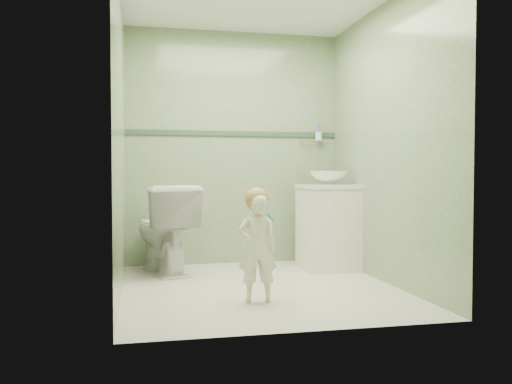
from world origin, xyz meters
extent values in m
plane|color=silver|center=(0.00, 0.00, 0.00)|extent=(2.50, 2.50, 0.00)
cube|color=gray|center=(0.00, 1.25, 1.20)|extent=(2.20, 0.04, 2.40)
cube|color=gray|center=(0.00, -1.25, 1.20)|extent=(2.20, 0.04, 2.40)
cube|color=gray|center=(-1.10, 0.00, 1.20)|extent=(0.04, 2.50, 2.40)
cube|color=gray|center=(1.10, 0.00, 1.20)|extent=(0.04, 2.50, 2.40)
cube|color=#2F4E39|center=(0.00, 1.24, 1.35)|extent=(2.20, 0.02, 0.05)
cube|color=silver|center=(0.84, 0.70, 0.40)|extent=(0.52, 0.50, 0.80)
cube|color=white|center=(0.84, 0.70, 0.81)|extent=(0.54, 0.52, 0.04)
imported|color=white|center=(0.84, 0.70, 0.89)|extent=(0.37, 0.37, 0.13)
cylinder|color=silver|center=(0.84, 0.90, 0.95)|extent=(0.03, 0.03, 0.18)
cylinder|color=silver|center=(0.84, 0.85, 1.03)|extent=(0.02, 0.12, 0.02)
cylinder|color=silver|center=(0.84, 1.20, 1.28)|extent=(0.26, 0.02, 0.02)
cylinder|color=silver|center=(0.90, 1.18, 1.33)|extent=(0.07, 0.07, 0.09)
cylinder|color=blue|center=(0.90, 1.19, 1.40)|extent=(0.01, 0.01, 0.17)
cylinder|color=blue|center=(0.89, 1.17, 1.40)|extent=(0.01, 0.01, 0.17)
cylinder|color=red|center=(0.91, 1.19, 1.40)|extent=(0.01, 0.01, 0.17)
cylinder|color=purple|center=(0.90, 1.17, 1.40)|extent=(0.01, 0.01, 0.17)
imported|color=white|center=(-0.74, 0.80, 0.42)|extent=(0.67, 0.91, 0.83)
imported|color=white|center=(-0.12, -0.47, 0.39)|extent=(0.30, 0.21, 0.78)
sphere|color=#BA8449|center=(-0.12, -0.44, 0.75)|extent=(0.17, 0.17, 0.17)
cylinder|color=#058172|center=(-0.06, -0.61, 0.62)|extent=(0.09, 0.13, 0.06)
cube|color=white|center=(-0.11, -0.55, 0.66)|extent=(0.03, 0.03, 0.02)
camera|label=1|loc=(-0.94, -4.25, 0.94)|focal=37.63mm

